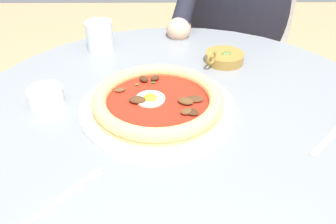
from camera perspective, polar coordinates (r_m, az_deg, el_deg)
name	(u,v)px	position (r m, az deg, el deg)	size (l,w,h in m)	color
dining_table	(179,180)	(0.81, 1.84, -11.31)	(0.92, 0.92, 0.73)	gray
pizza_on_plate	(158,102)	(0.69, -1.71, 1.75)	(0.32, 0.32, 0.04)	white
water_glass	(100,38)	(0.95, -11.34, 12.07)	(0.07, 0.07, 0.08)	silver
ramekin_capers	(46,96)	(0.74, -19.75, 2.51)	(0.07, 0.07, 0.04)	white
olive_pan	(224,57)	(0.88, 9.36, 9.03)	(0.10, 0.10, 0.05)	olive
fork_utensil	(56,203)	(0.54, -18.31, -14.23)	(0.12, 0.15, 0.00)	#BCBCC1
diner_person	(231,62)	(1.36, 10.51, 8.25)	(0.46, 0.47, 1.18)	#282833
cafe_chair_diner	(238,45)	(1.50, 11.66, 10.93)	(0.55, 0.55, 0.88)	beige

